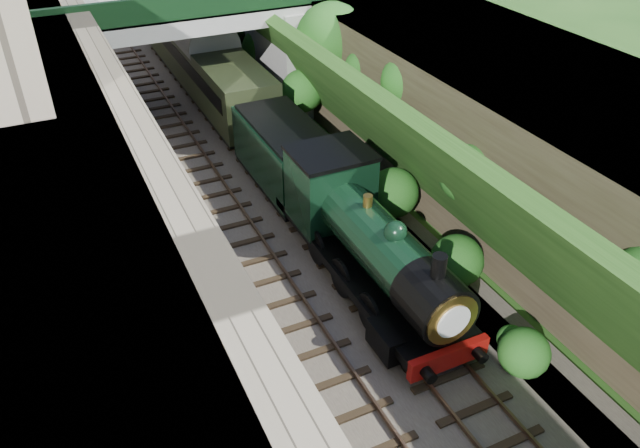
# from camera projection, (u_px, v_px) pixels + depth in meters

# --- Properties ---
(trackbed) EXTENTS (10.00, 90.00, 0.20)m
(trackbed) POSITION_uv_depth(u_px,v_px,m) (222.00, 143.00, 31.65)
(trackbed) COLOR #473F38
(trackbed) RESTS_ON ground
(retaining_wall) EXTENTS (1.00, 90.00, 7.00)m
(retaining_wall) POSITION_uv_depth(u_px,v_px,m) (98.00, 98.00, 27.80)
(retaining_wall) COLOR #756B56
(retaining_wall) RESTS_ON ground
(street_plateau_left) EXTENTS (6.00, 90.00, 7.00)m
(street_plateau_left) POSITION_uv_depth(u_px,v_px,m) (13.00, 112.00, 26.56)
(street_plateau_left) COLOR #262628
(street_plateau_left) RESTS_ON ground
(street_plateau_right) EXTENTS (8.00, 90.00, 6.25)m
(street_plateau_right) POSITION_uv_depth(u_px,v_px,m) (388.00, 58.00, 33.33)
(street_plateau_right) COLOR #262628
(street_plateau_right) RESTS_ON ground
(embankment_slope) EXTENTS (4.55, 90.00, 6.38)m
(embankment_slope) POSITION_uv_depth(u_px,v_px,m) (336.00, 97.00, 29.81)
(embankment_slope) COLOR #1E4714
(embankment_slope) RESTS_ON ground
(track_left) EXTENTS (2.50, 90.00, 0.20)m
(track_left) POSITION_uv_depth(u_px,v_px,m) (183.00, 148.00, 30.86)
(track_left) COLOR black
(track_left) RESTS_ON trackbed
(track_right) EXTENTS (2.50, 90.00, 0.20)m
(track_right) POSITION_uv_depth(u_px,v_px,m) (245.00, 136.00, 32.00)
(track_right) COLOR black
(track_right) RESTS_ON trackbed
(road_bridge) EXTENTS (16.00, 6.40, 7.25)m
(road_bridge) POSITION_uv_depth(u_px,v_px,m) (209.00, 40.00, 32.76)
(road_bridge) COLOR gray
(road_bridge) RESTS_ON ground
(tree) EXTENTS (3.60, 3.80, 6.60)m
(tree) POSITION_uv_depth(u_px,v_px,m) (332.00, 41.00, 30.82)
(tree) COLOR black
(tree) RESTS_ON ground
(locomotive) EXTENTS (3.10, 10.22, 3.83)m
(locomotive) POSITION_uv_depth(u_px,v_px,m) (368.00, 243.00, 21.38)
(locomotive) COLOR black
(locomotive) RESTS_ON trackbed
(tender) EXTENTS (2.70, 6.00, 3.05)m
(tender) POSITION_uv_depth(u_px,v_px,m) (286.00, 158.00, 27.05)
(tender) COLOR black
(tender) RESTS_ON trackbed
(coach_front) EXTENTS (2.90, 18.00, 3.70)m
(coach_front) POSITION_uv_depth(u_px,v_px,m) (202.00, 59.00, 36.25)
(coach_front) COLOR black
(coach_front) RESTS_ON trackbed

